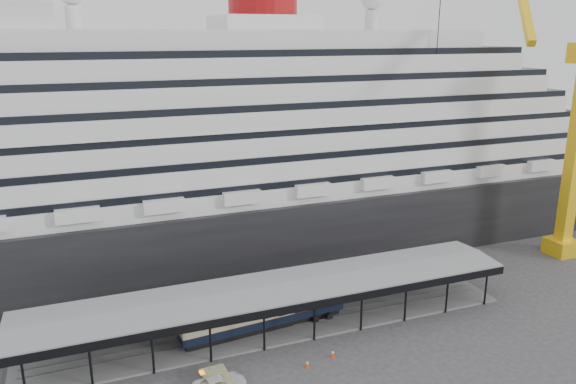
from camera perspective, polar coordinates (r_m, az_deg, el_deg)
ground at (r=62.10m, az=0.49°, el=-15.68°), size 200.00×200.00×0.00m
cruise_ship at (r=84.67m, az=-7.56°, el=6.13°), size 130.00×30.00×43.90m
platform_canopy at (r=65.00m, az=-1.17°, el=-11.75°), size 56.00×9.18×5.30m
crane_yellow at (r=90.41m, az=26.80°, el=6.22°), size 23.83×18.78×47.60m
port_truck at (r=56.13m, az=-6.95°, el=-18.75°), size 5.26×2.73×1.42m
pullman_carriage at (r=64.56m, az=-2.47°, el=-11.97°), size 19.67×4.35×19.17m
traffic_cone_left at (r=57.77m, az=-5.99°, el=-18.03°), size 0.43×0.43×0.71m
traffic_cone_mid at (r=60.82m, az=4.56°, el=-16.01°), size 0.56×0.56×0.85m
traffic_cone_right at (r=59.11m, az=1.97°, el=-17.04°), size 0.42×0.42×0.79m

